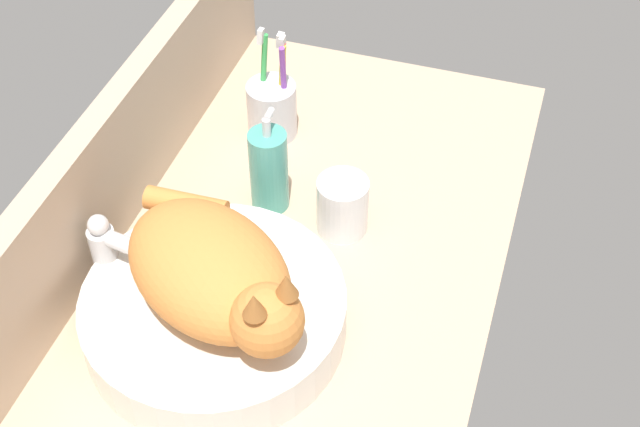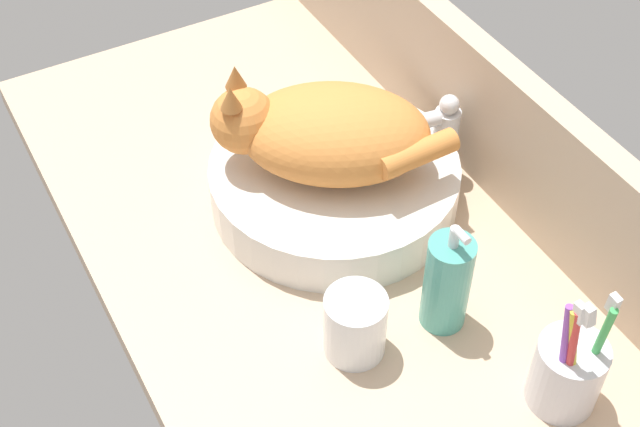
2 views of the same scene
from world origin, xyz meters
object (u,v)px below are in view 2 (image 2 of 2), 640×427
at_px(faucet, 438,134).
at_px(soap_dispenser, 447,283).
at_px(sink_basin, 334,182).
at_px(water_glass, 355,328).
at_px(cat, 324,132).
at_px(toothbrush_cup, 568,372).

bearing_deg(faucet, soap_dispenser, -31.92).
xyz_separation_m(sink_basin, faucet, (0.02, 0.15, 0.04)).
bearing_deg(water_glass, cat, 158.98).
height_order(cat, water_glass, cat).
xyz_separation_m(faucet, toothbrush_cup, (0.38, -0.09, -0.02)).
distance_m(sink_basin, faucet, 0.16).
bearing_deg(faucet, cat, -100.24).
distance_m(cat, faucet, 0.17).
xyz_separation_m(cat, water_glass, (0.24, -0.09, -0.09)).
distance_m(toothbrush_cup, water_glass, 0.24).
relative_size(sink_basin, soap_dispenser, 2.05).
bearing_deg(soap_dispenser, sink_basin, -176.83).
relative_size(soap_dispenser, water_glass, 1.90).
distance_m(cat, water_glass, 0.27).
bearing_deg(sink_basin, faucet, 81.44).
relative_size(cat, faucet, 2.22).
distance_m(cat, soap_dispenser, 0.26).
bearing_deg(water_glass, toothbrush_cup, 44.17).
relative_size(cat, soap_dispenser, 1.82).
bearing_deg(cat, sink_basin, 60.59).
xyz_separation_m(sink_basin, water_glass, (0.23, -0.10, 0.01)).
bearing_deg(cat, faucet, 79.76).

